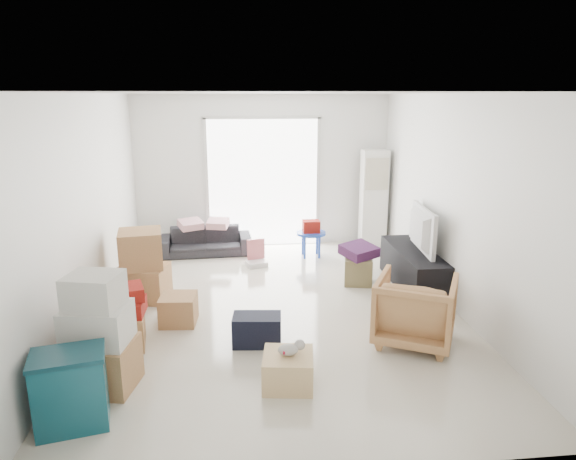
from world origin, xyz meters
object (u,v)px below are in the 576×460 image
(ac_tower, at_px, (373,199))
(kids_table, at_px, (311,231))
(armchair, at_px, (415,306))
(television, at_px, (415,245))
(storage_bins, at_px, (71,390))
(sofa, at_px, (205,237))
(ottoman, at_px, (358,270))
(tv_console, at_px, (413,268))
(wood_crate, at_px, (288,370))

(ac_tower, xyz_separation_m, kids_table, (-1.19, -0.48, -0.43))
(armchair, height_order, kids_table, armchair)
(television, relative_size, armchair, 1.27)
(ac_tower, height_order, storage_bins, ac_tower)
(sofa, distance_m, armchair, 4.33)
(ac_tower, relative_size, kids_table, 2.78)
(armchair, bearing_deg, ottoman, -57.08)
(ac_tower, xyz_separation_m, tv_console, (0.05, -2.04, -0.60))
(ac_tower, distance_m, kids_table, 1.36)
(ottoman, xyz_separation_m, kids_table, (-0.49, 1.36, 0.25))
(kids_table, bearing_deg, storage_bins, -121.23)
(tv_console, distance_m, kids_table, 2.00)
(ac_tower, xyz_separation_m, armchair, (-0.52, -3.71, -0.45))
(television, height_order, ottoman, television)
(tv_console, xyz_separation_m, armchair, (-0.57, -1.66, 0.15))
(ottoman, xyz_separation_m, wood_crate, (-1.31, -2.60, -0.04))
(armchair, distance_m, kids_table, 3.29)
(tv_console, bearing_deg, storage_bins, -144.11)
(wood_crate, bearing_deg, armchair, 26.13)
(sofa, distance_m, storage_bins, 4.79)
(storage_bins, distance_m, ottoman, 4.37)
(sofa, xyz_separation_m, kids_table, (1.80, -0.33, 0.14))
(ac_tower, relative_size, wood_crate, 3.72)
(storage_bins, bearing_deg, sofa, 79.68)
(storage_bins, bearing_deg, wood_crate, 13.04)
(storage_bins, distance_m, wood_crate, 1.90)
(wood_crate, bearing_deg, television, 49.37)
(ottoman, bearing_deg, sofa, 143.63)
(ac_tower, bearing_deg, tv_console, -88.60)
(ac_tower, bearing_deg, wood_crate, -114.32)
(ottoman, bearing_deg, kids_table, 110.03)
(television, bearing_deg, kids_table, 43.40)
(ac_tower, distance_m, armchair, 3.77)
(television, xyz_separation_m, sofa, (-3.04, 1.89, -0.31))
(ac_tower, bearing_deg, storage_bins, -128.36)
(tv_console, height_order, ottoman, tv_console)
(sofa, height_order, storage_bins, storage_bins)
(sofa, bearing_deg, television, -34.89)
(armchair, distance_m, wood_crate, 1.68)
(sofa, bearing_deg, ac_tower, -0.14)
(sofa, relative_size, ottoman, 3.97)
(armchair, bearing_deg, wood_crate, 53.44)
(tv_console, relative_size, sofa, 1.05)
(tv_console, relative_size, storage_bins, 2.47)
(tv_console, bearing_deg, ottoman, 164.83)
(ac_tower, bearing_deg, kids_table, -157.98)
(tv_console, relative_size, kids_table, 2.60)
(storage_bins, bearing_deg, ottoman, 43.84)
(ac_tower, bearing_deg, television, -88.60)
(tv_console, height_order, television, television)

